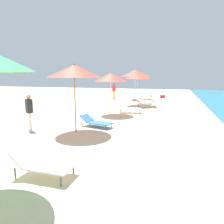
% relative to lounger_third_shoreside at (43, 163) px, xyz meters
% --- Properties ---
extents(lounger_third_shoreside, '(1.38, 0.69, 0.60)m').
position_rel_lounger_third_shoreside_xyz_m(lounger_third_shoreside, '(0.00, 0.00, 0.00)').
color(lounger_third_shoreside, white).
rests_on(lounger_third_shoreside, ground).
extents(umbrella_fourth, '(2.11, 2.11, 2.77)m').
position_rel_lounger_third_shoreside_xyz_m(umbrella_fourth, '(-1.08, 3.58, 2.14)').
color(umbrella_fourth, olive).
rests_on(umbrella_fourth, ground).
extents(lounger_fourth_shoreside, '(1.64, 0.95, 0.50)m').
position_rel_lounger_third_shoreside_xyz_m(lounger_fourth_shoreside, '(-0.63, 4.65, -0.06)').
color(lounger_fourth_shoreside, blue).
rests_on(lounger_fourth_shoreside, ground).
extents(umbrella_fifth, '(1.90, 1.90, 2.54)m').
position_rel_lounger_third_shoreside_xyz_m(umbrella_fifth, '(-0.95, 7.76, 1.92)').
color(umbrella_fifth, silver).
rests_on(umbrella_fifth, ground).
extents(lounger_fifth_shoreside, '(1.51, 0.86, 0.61)m').
position_rel_lounger_third_shoreside_xyz_m(lounger_fifth_shoreside, '(-0.02, 8.70, 0.01)').
color(lounger_fifth_shoreside, white).
rests_on(lounger_fifth_shoreside, ground).
extents(umbrella_sixth, '(2.30, 2.30, 2.88)m').
position_rel_lounger_third_shoreside_xyz_m(umbrella_sixth, '(-0.41, 12.26, 2.25)').
color(umbrella_sixth, silver).
rests_on(umbrella_sixth, ground).
extents(lounger_sixth_shoreside, '(1.51, 0.91, 0.61)m').
position_rel_lounger_third_shoreside_xyz_m(lounger_sixth_shoreside, '(0.10, 13.23, 0.03)').
color(lounger_sixth_shoreside, white).
rests_on(lounger_sixth_shoreside, ground).
extents(lounger_sixth_inland, '(1.57, 0.84, 0.54)m').
position_rel_lounger_third_shoreside_xyz_m(lounger_sixth_inland, '(0.64, 11.29, -0.01)').
color(lounger_sixth_inland, white).
rests_on(lounger_sixth_inland, ground).
extents(umbrella_farthest, '(2.49, 2.49, 2.70)m').
position_rel_lounger_third_shoreside_xyz_m(umbrella_farthest, '(-1.06, 16.71, 2.06)').
color(umbrella_farthest, silver).
rests_on(umbrella_farthest, ground).
extents(lounger_farthest_shoreside, '(1.43, 0.85, 0.63)m').
position_rel_lounger_third_shoreside_xyz_m(lounger_farthest_shoreside, '(-0.48, 17.65, 0.01)').
color(lounger_farthest_shoreside, white).
rests_on(lounger_farthest_shoreside, ground).
extents(lounger_farthest_inland, '(1.52, 0.91, 0.51)m').
position_rel_lounger_third_shoreside_xyz_m(lounger_farthest_inland, '(-0.61, 15.45, -0.06)').
color(lounger_farthest_inland, white).
rests_on(lounger_farthest_inland, ground).
extents(person_walking_near, '(0.42, 0.39, 1.54)m').
position_rel_lounger_third_shoreside_xyz_m(person_walking_near, '(-3.04, 3.21, 0.62)').
color(person_walking_near, silver).
rests_on(person_walking_near, ground).
extents(person_walking_mid, '(0.41, 0.31, 1.67)m').
position_rel_lounger_third_shoreside_xyz_m(person_walking_mid, '(-3.36, 16.06, 0.70)').
color(person_walking_mid, orange).
rests_on(person_walking_mid, ground).
extents(beach_ball, '(0.31, 0.31, 0.31)m').
position_rel_lounger_third_shoreside_xyz_m(beach_ball, '(-0.02, 19.53, -0.15)').
color(beach_ball, orange).
rests_on(beach_ball, ground).
extents(cooler_box, '(0.65, 0.54, 0.36)m').
position_rel_lounger_third_shoreside_xyz_m(cooler_box, '(1.30, 19.24, -0.13)').
color(cooler_box, red).
rests_on(cooler_box, ground).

